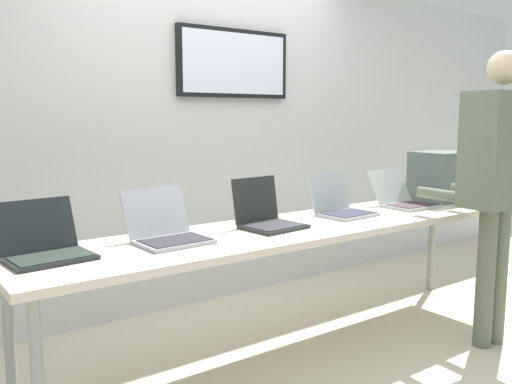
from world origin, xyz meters
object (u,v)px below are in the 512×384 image
Objects in this scene: laptop_station_2 at (267,216)px; laptop_station_4 at (402,198)px; workbench at (303,232)px; laptop_station_0 at (45,245)px; laptop_station_3 at (341,206)px; person at (497,170)px; equipment_box at (441,176)px; laptop_station_1 at (167,230)px.

laptop_station_2 reaches higher than laptop_station_4.
laptop_station_0 reaches higher than workbench.
laptop_station_3 is 0.96m from person.
workbench is at bearing -176.68° from equipment_box.
laptop_station_0 is at bearing 178.18° from laptop_station_2.
equipment_box reaches higher than laptop_station_4.
person reaches higher than laptop_station_4.
laptop_station_3 is at bearing 12.28° from workbench.
laptop_station_2 is at bearing -1.31° from laptop_station_1.
laptop_station_2 is 0.99× the size of laptop_station_3.
person reaches higher than laptop_station_1.
equipment_box is at bearing 57.07° from person.
workbench is 8.89× the size of laptop_station_0.
laptop_station_3 reaches higher than workbench.
laptop_station_3 is (-1.06, 0.00, -0.12)m from equipment_box.
laptop_station_0 is at bearing 163.55° from person.
equipment_box is 0.47m from laptop_station_4.
person is at bearing -20.66° from laptop_station_1.
equipment_box is at bearing 0.22° from laptop_station_1.
laptop_station_3 is at bearing 0.49° from laptop_station_1.
laptop_station_2 is 0.89× the size of laptop_station_4.
workbench is 8.53× the size of equipment_box.
laptop_station_3 is at bearing 2.30° from laptop_station_2.
laptop_station_3 is (1.85, -0.01, 0.00)m from laptop_station_0.
laptop_station_2 is 0.62m from laptop_station_3.
laptop_station_2 is (-0.23, 0.06, 0.11)m from workbench.
laptop_station_2 is at bearing -177.70° from laptop_station_3.
laptop_station_1 is (0.60, -0.02, 0.00)m from laptop_station_0.
person reaches higher than laptop_station_3.
laptop_station_1 is at bearing 178.69° from laptop_station_2.
workbench is 1.23m from person.
laptop_station_0 is 1.06× the size of laptop_station_2.
laptop_station_1 is at bearing 174.99° from workbench.
laptop_station_2 reaches higher than laptop_station_0.
laptop_station_4 is at bearing 4.46° from workbench.
laptop_station_2 is (0.63, -0.01, 0.00)m from laptop_station_1.
person is (0.99, -0.62, 0.36)m from workbench.
laptop_station_4 is at bearing 89.53° from person.
laptop_station_1 reaches higher than laptop_station_4.
laptop_station_1 is at bearing -179.92° from laptop_station_4.
equipment_box is at bearing 3.32° from workbench.
laptop_station_3 is at bearing 179.25° from laptop_station_4.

